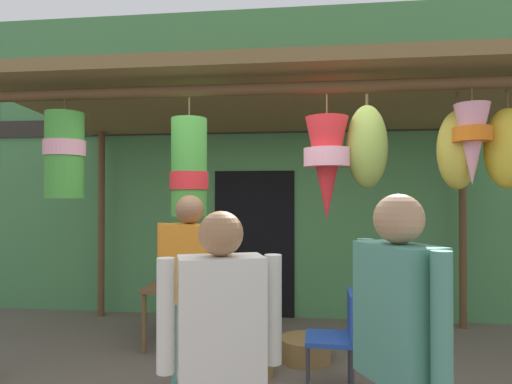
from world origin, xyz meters
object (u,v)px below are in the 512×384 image
(folding_chair, at_px, (338,332))
(wicker_basket_spare, at_px, (254,362))
(display_table, at_px, (200,290))
(vendor_in_orange, at_px, (221,349))
(flower_heap_on_table, at_px, (197,279))
(wicker_basket_by_table, at_px, (305,349))
(passerby_at_right, at_px, (399,346))
(customer_foreground, at_px, (190,282))

(folding_chair, xyz_separation_m, wicker_basket_spare, (-0.75, 0.24, -0.38))
(display_table, distance_m, vendor_in_orange, 2.87)
(flower_heap_on_table, bearing_deg, display_table, -20.91)
(wicker_basket_by_table, bearing_deg, flower_heap_on_table, 162.49)
(vendor_in_orange, relative_size, passerby_at_right, 0.95)
(wicker_basket_spare, xyz_separation_m, customer_foreground, (-0.42, -0.67, 0.86))
(vendor_in_orange, bearing_deg, passerby_at_right, -1.19)
(folding_chair, bearing_deg, wicker_basket_spare, 161.96)
(wicker_basket_spare, bearing_deg, folding_chair, -18.04)
(vendor_in_orange, bearing_deg, wicker_basket_spare, 92.38)
(wicker_basket_spare, height_order, customer_foreground, customer_foreground)
(wicker_basket_by_table, xyz_separation_m, passerby_at_right, (0.42, -2.38, 0.87))
(display_table, relative_size, passerby_at_right, 0.67)
(wicker_basket_spare, height_order, vendor_in_orange, vendor_in_orange)
(display_table, distance_m, flower_heap_on_table, 0.13)
(wicker_basket_spare, distance_m, vendor_in_orange, 2.11)
(flower_heap_on_table, relative_size, passerby_at_right, 0.36)
(flower_heap_on_table, relative_size, vendor_in_orange, 0.38)
(folding_chair, relative_size, vendor_in_orange, 0.53)
(display_table, distance_m, wicker_basket_spare, 1.16)
(folding_chair, height_order, wicker_basket_spare, folding_chair)
(folding_chair, distance_m, wicker_basket_by_table, 0.82)
(vendor_in_orange, bearing_deg, folding_chair, 68.59)
(wicker_basket_spare, bearing_deg, vendor_in_orange, -87.62)
(wicker_basket_spare, xyz_separation_m, vendor_in_orange, (0.08, -1.95, 0.80))
(passerby_at_right, bearing_deg, customer_foreground, 135.53)
(flower_heap_on_table, bearing_deg, wicker_basket_by_table, -17.51)
(wicker_basket_by_table, relative_size, passerby_at_right, 0.31)
(display_table, xyz_separation_m, flower_heap_on_table, (-0.04, 0.01, 0.12))
(wicker_basket_spare, distance_m, passerby_at_right, 2.32)
(wicker_basket_spare, bearing_deg, flower_heap_on_table, 133.08)
(vendor_in_orange, bearing_deg, customer_foreground, 111.58)
(wicker_basket_spare, height_order, passerby_at_right, passerby_at_right)
(folding_chair, bearing_deg, passerby_at_right, -85.25)
(wicker_basket_spare, bearing_deg, display_table, 132.10)
(wicker_basket_by_table, xyz_separation_m, vendor_in_orange, (-0.39, -2.37, 0.81))
(vendor_in_orange, xyz_separation_m, passerby_at_right, (0.81, -0.02, 0.05))
(folding_chair, xyz_separation_m, customer_foreground, (-1.17, -0.43, 0.48))
(wicker_basket_by_table, height_order, wicker_basket_spare, wicker_basket_spare)
(flower_heap_on_table, xyz_separation_m, passerby_at_right, (1.64, -2.77, 0.26))
(customer_foreground, distance_m, passerby_at_right, 1.84)
(flower_heap_on_table, distance_m, passerby_at_right, 3.23)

